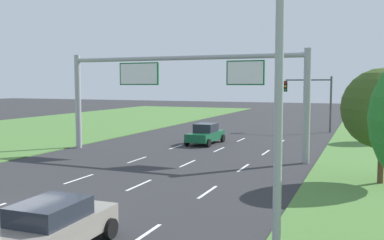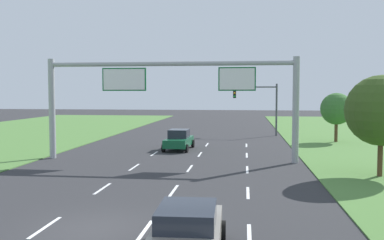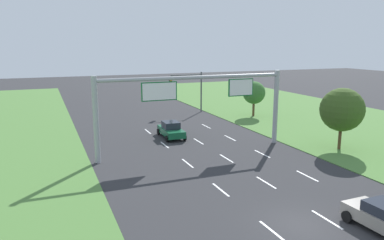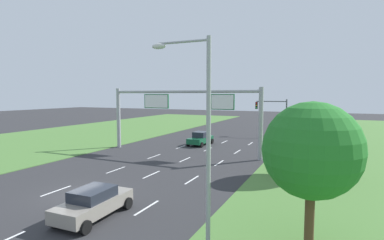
{
  "view_description": "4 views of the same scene",
  "coord_description": "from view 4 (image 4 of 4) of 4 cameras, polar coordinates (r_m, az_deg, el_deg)",
  "views": [
    {
      "loc": [
        11.72,
        -11.73,
        4.85
      ],
      "look_at": [
        0.64,
        15.44,
        2.36
      ],
      "focal_mm": 40.0,
      "sensor_mm": 36.0,
      "label": 1
    },
    {
      "loc": [
        5.07,
        -13.77,
        4.65
      ],
      "look_at": [
        1.21,
        17.51,
        2.62
      ],
      "focal_mm": 40.0,
      "sensor_mm": 36.0,
      "label": 2
    },
    {
      "loc": [
        -12.19,
        -14.8,
        9.44
      ],
      "look_at": [
        0.64,
        16.98,
        2.43
      ],
      "focal_mm": 35.0,
      "sensor_mm": 36.0,
      "label": 3
    },
    {
      "loc": [
        14.28,
        -13.64,
        6.27
      ],
      "look_at": [
        0.14,
        17.14,
        3.4
      ],
      "focal_mm": 28.0,
      "sensor_mm": 36.0,
      "label": 4
    }
  ],
  "objects": [
    {
      "name": "ground_plane",
      "position": [
        20.72,
        -21.15,
        -13.11
      ],
      "size": [
        200.0,
        200.0,
        0.0
      ],
      "primitive_type": "plane",
      "color": "#2D2D30"
    },
    {
      "name": "grass_verge_left",
      "position": [
        42.92,
        -31.22,
        -4.22
      ],
      "size": [
        24.0,
        120.0,
        0.06
      ],
      "primitive_type": "cube",
      "color": "#4C7A38",
      "rests_on": "ground_plane"
    },
    {
      "name": "lane_dashes_inner_left",
      "position": [
        23.94,
        -18.89,
        -10.6
      ],
      "size": [
        0.14,
        44.4,
        0.01
      ],
      "color": "white",
      "rests_on": "ground_plane"
    },
    {
      "name": "lane_dashes_inner_right",
      "position": [
        21.75,
        -12.04,
        -12.01
      ],
      "size": [
        0.14,
        44.4,
        0.01
      ],
      "color": "white",
      "rests_on": "ground_plane"
    },
    {
      "name": "lane_dashes_slip",
      "position": [
        19.94,
        -3.72,
        -13.48
      ],
      "size": [
        0.14,
        44.4,
        0.01
      ],
      "color": "white",
      "rests_on": "ground_plane"
    },
    {
      "name": "car_near_red",
      "position": [
        16.61,
        -18.25,
        -14.71
      ],
      "size": [
        2.21,
        4.4,
        1.53
      ],
      "rotation": [
        0.0,
        0.0,
        0.03
      ],
      "color": "gray",
      "rests_on": "ground_plane"
    },
    {
      "name": "car_lead_silver",
      "position": [
        37.51,
        1.62,
        -3.54
      ],
      "size": [
        2.18,
        4.36,
        1.65
      ],
      "rotation": [
        0.0,
        0.0,
        -0.03
      ],
      "color": "#145633",
      "rests_on": "ground_plane"
    },
    {
      "name": "sign_gantry",
      "position": [
        31.86,
        -1.86,
        2.33
      ],
      "size": [
        17.24,
        0.44,
        7.0
      ],
      "color": "#9EA0A5",
      "rests_on": "ground_plane"
    },
    {
      "name": "traffic_light_mast",
      "position": [
        47.25,
        15.22,
        1.76
      ],
      "size": [
        4.76,
        0.49,
        5.6
      ],
      "color": "#47494F",
      "rests_on": "ground_plane"
    },
    {
      "name": "street_lamp",
      "position": [
        11.76,
        1.44,
        -0.99
      ],
      "size": [
        2.61,
        0.32,
        8.5
      ],
      "color": "#9EA0A5",
      "rests_on": "ground_plane"
    },
    {
      "name": "roadside_tree_near",
      "position": [
        12.91,
        21.84,
        -5.44
      ],
      "size": [
        3.92,
        3.92,
        6.02
      ],
      "color": "#513823",
      "rests_on": "ground_plane"
    },
    {
      "name": "roadside_tree_mid",
      "position": [
        24.42,
        20.3,
        -1.56
      ],
      "size": [
        3.88,
        3.88,
        5.62
      ],
      "color": "#513823",
      "rests_on": "ground_plane"
    },
    {
      "name": "roadside_tree_far",
      "position": [
        41.01,
        23.58,
        0.05
      ],
      "size": [
        2.95,
        2.95,
        4.62
      ],
      "color": "#513823",
      "rests_on": "ground_plane"
    }
  ]
}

